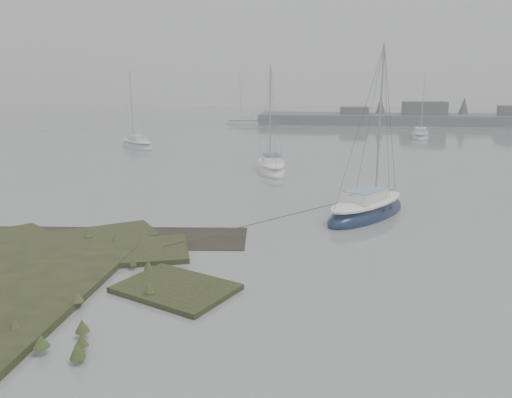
% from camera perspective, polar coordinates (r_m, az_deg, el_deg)
% --- Properties ---
extents(ground, '(160.00, 160.00, 0.00)m').
position_cam_1_polar(ground, '(45.39, 0.94, 5.34)').
color(ground, slate).
rests_on(ground, ground).
extents(far_shoreline, '(60.00, 8.00, 4.15)m').
position_cam_1_polar(far_shoreline, '(79.87, 23.35, 8.43)').
color(far_shoreline, '#4C4F51').
rests_on(far_shoreline, ground).
extents(sailboat_main, '(5.19, 6.25, 8.74)m').
position_cam_1_polar(sailboat_main, '(24.78, 12.53, -1.32)').
color(sailboat_main, '#0D1936').
rests_on(sailboat_main, ground).
extents(sailboat_white, '(3.09, 5.98, 8.05)m').
position_cam_1_polar(sailboat_white, '(35.86, 1.76, 3.53)').
color(sailboat_white, white).
rests_on(sailboat_white, ground).
extents(sailboat_far_a, '(5.23, 5.26, 7.88)m').
position_cam_1_polar(sailboat_far_a, '(49.77, -13.45, 5.99)').
color(sailboat_far_a, '#A6AAAF').
rests_on(sailboat_far_a, ground).
extents(sailboat_far_b, '(2.88, 5.79, 7.81)m').
position_cam_1_polar(sailboat_far_b, '(59.30, 18.27, 6.84)').
color(sailboat_far_b, '#A5ABAF').
rests_on(sailboat_far_b, ground).
extents(sailboat_far_c, '(5.78, 2.04, 8.09)m').
position_cam_1_polar(sailboat_far_c, '(74.29, -1.22, 8.75)').
color(sailboat_far_c, '#B3B7BD').
rests_on(sailboat_far_c, ground).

